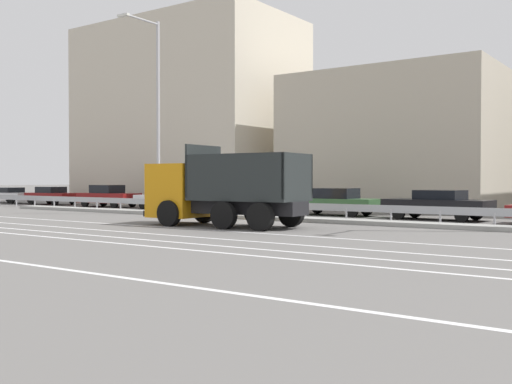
{
  "coord_description": "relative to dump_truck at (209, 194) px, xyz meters",
  "views": [
    {
      "loc": [
        15.29,
        -21.04,
        1.88
      ],
      "look_at": [
        0.44,
        -0.21,
        1.34
      ],
      "focal_mm": 42.0,
      "sensor_mm": 36.0,
      "label": 1
    }
  ],
  "objects": [
    {
      "name": "background_building_1",
      "position": [
        0.99,
        19.35,
        2.95
      ],
      "size": [
        12.69,
        13.29,
        8.44
      ],
      "primitive_type": "cube",
      "color": "#B7AD99",
      "rests_on": "ground_plane"
    },
    {
      "name": "background_building_0",
      "position": [
        -15.77,
        16.36,
        5.61
      ],
      "size": [
        16.64,
        9.85,
        13.76
      ],
      "primitive_type": "cube",
      "color": "beige",
      "rests_on": "ground_plane"
    },
    {
      "name": "dump_truck",
      "position": [
        0.0,
        0.0,
        0.0
      ],
      "size": [
        6.82,
        3.03,
        3.27
      ],
      "rotation": [
        0.0,
        0.0,
        1.64
      ],
      "color": "orange",
      "rests_on": "ground_plane"
    },
    {
      "name": "parked_car_6",
      "position": [
        6.48,
        8.69,
        -0.56
      ],
      "size": [
        4.92,
        2.24,
        1.39
      ],
      "rotation": [
        0.0,
        0.0,
        1.51
      ],
      "color": "black",
      "rests_on": "ground_plane"
    },
    {
      "name": "parked_car_4",
      "position": [
        -4.88,
        8.98,
        -0.52
      ],
      "size": [
        3.96,
        2.06,
        1.46
      ],
      "rotation": [
        0.0,
        0.0,
        1.62
      ],
      "color": "silver",
      "rests_on": "ground_plane"
    },
    {
      "name": "parked_car_5",
      "position": [
        0.98,
        8.96,
        -0.56
      ],
      "size": [
        4.71,
        1.92,
        1.42
      ],
      "rotation": [
        0.0,
        0.0,
        1.58
      ],
      "color": "#335B33",
      "rests_on": "ground_plane"
    },
    {
      "name": "lane_strip_0",
      "position": [
        0.89,
        -1.74,
        -1.27
      ],
      "size": [
        69.96,
        0.16,
        0.01
      ],
      "primitive_type": "cube",
      "color": "silver",
      "rests_on": "ground_plane"
    },
    {
      "name": "lane_strip_3",
      "position": [
        0.89,
        -6.81,
        -1.27
      ],
      "size": [
        69.96,
        0.16,
        0.01
      ],
      "primitive_type": "cube",
      "color": "silver",
      "rests_on": "ground_plane"
    },
    {
      "name": "lane_strip_1",
      "position": [
        0.89,
        -4.07,
        -1.27
      ],
      "size": [
        69.96,
        0.16,
        0.01
      ],
      "primitive_type": "cube",
      "color": "silver",
      "rests_on": "ground_plane"
    },
    {
      "name": "parked_car_1",
      "position": [
        -22.47,
        8.65,
        -0.59
      ],
      "size": [
        4.41,
        1.9,
        1.33
      ],
      "rotation": [
        0.0,
        0.0,
        -1.54
      ],
      "color": "maroon",
      "rests_on": "ground_plane"
    },
    {
      "name": "lane_strip_2",
      "position": [
        0.89,
        -5.61,
        -1.27
      ],
      "size": [
        69.96,
        0.16,
        0.01
      ],
      "primitive_type": "cube",
      "color": "silver",
      "rests_on": "ground_plane"
    },
    {
      "name": "ground_plane",
      "position": [
        0.39,
        2.33,
        -1.27
      ],
      "size": [
        320.0,
        320.0,
        0.0
      ],
      "primitive_type": "plane",
      "color": "#605E5B"
    },
    {
      "name": "median_guardrail",
      "position": [
        0.39,
        5.23,
        -0.7
      ],
      "size": [
        69.96,
        0.09,
        0.78
      ],
      "color": "#9EA0A5",
      "rests_on": "ground_plane"
    },
    {
      "name": "parked_car_0",
      "position": [
        -27.54,
        8.43,
        -0.62
      ],
      "size": [
        4.55,
        1.96,
        1.24
      ],
      "rotation": [
        0.0,
        0.0,
        -1.54
      ],
      "color": "silver",
      "rests_on": "ground_plane"
    },
    {
      "name": "parked_car_2",
      "position": [
        -16.01,
        8.47,
        -0.52
      ],
      "size": [
        4.56,
        2.05,
        1.5
      ],
      "rotation": [
        0.0,
        0.0,
        -1.52
      ],
      "color": "maroon",
      "rests_on": "ground_plane"
    },
    {
      "name": "median_road_sign",
      "position": [
        -1.72,
        4.18,
        -0.15
      ],
      "size": [
        0.66,
        0.16,
        2.17
      ],
      "color": "white",
      "rests_on": "ground_plane"
    },
    {
      "name": "street_lamp_1",
      "position": [
        -7.15,
        4.12,
        4.42
      ],
      "size": [
        0.71,
        2.7,
        10.28
      ],
      "color": "#ADADB2",
      "rests_on": "ground_plane"
    },
    {
      "name": "median_island",
      "position": [
        0.39,
        4.18,
        -1.18
      ],
      "size": [
        38.48,
        1.1,
        0.18
      ],
      "primitive_type": "cube",
      "color": "gray",
      "rests_on": "ground_plane"
    },
    {
      "name": "parked_car_3",
      "position": [
        -10.41,
        8.47,
        -0.57
      ],
      "size": [
        4.98,
        1.98,
        1.39
      ],
      "rotation": [
        0.0,
        0.0,
        -1.63
      ],
      "color": "silver",
      "rests_on": "ground_plane"
    }
  ]
}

